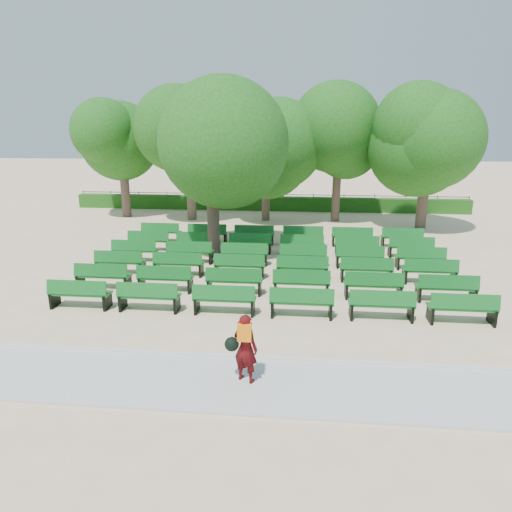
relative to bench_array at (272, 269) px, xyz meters
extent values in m
plane|color=beige|center=(-1.14, -0.75, -0.10)|extent=(120.00, 120.00, 0.00)
cube|color=beige|center=(-1.14, -8.15, -0.07)|extent=(30.00, 2.20, 0.06)
cube|color=silver|center=(-1.14, -7.00, -0.05)|extent=(30.00, 0.12, 0.10)
cube|color=#205816|center=(-1.14, 13.25, 0.35)|extent=(26.00, 0.70, 0.90)
cube|color=#116520|center=(0.00, 0.02, 0.37)|extent=(1.90, 0.66, 0.06)
cube|color=#116520|center=(0.00, -0.20, 0.63)|extent=(1.87, 0.28, 0.44)
cylinder|color=brown|center=(-2.73, 2.33, 1.50)|extent=(0.53, 0.53, 3.19)
ellipsoid|color=#205F19|center=(-2.73, 2.33, 4.48)|extent=(5.04, 5.04, 4.54)
imported|color=#490A0C|center=(-0.06, -8.02, 0.74)|extent=(0.67, 0.57, 1.56)
cube|color=orange|center=(-0.06, -8.20, 1.19)|extent=(0.29, 0.15, 0.36)
sphere|color=black|center=(-0.35, -8.07, 0.85)|extent=(0.31, 0.31, 0.31)
camera|label=1|loc=(1.04, -16.83, 5.34)|focal=32.00mm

